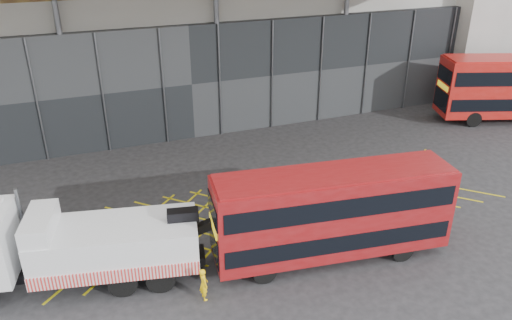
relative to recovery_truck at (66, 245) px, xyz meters
name	(u,v)px	position (x,y,z in m)	size (l,w,h in m)	color
ground_plane	(213,222)	(7.08, 2.49, -1.95)	(120.00, 120.00, 0.00)	#272729
road_markings	(283,207)	(11.08, 2.49, -1.95)	(24.76, 7.16, 0.01)	yellow
recovery_truck	(66,245)	(0.00, 0.00, 0.00)	(12.16, 4.91, 4.22)	black
bus_towed	(332,211)	(11.33, -2.31, 0.50)	(11.06, 3.85, 4.41)	maroon
worker	(204,284)	(5.06, -3.04, -1.20)	(0.54, 0.36, 1.49)	yellow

